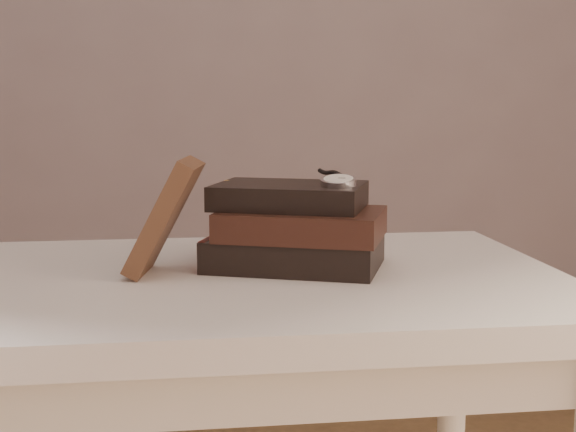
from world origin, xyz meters
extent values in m
cube|color=silver|center=(0.00, 0.35, 0.73)|extent=(1.00, 0.60, 0.04)
cube|color=white|center=(0.00, 0.35, 0.67)|extent=(0.88, 0.49, 0.08)
cube|color=black|center=(0.13, 0.38, 0.77)|extent=(0.28, 0.24, 0.04)
cube|color=beige|center=(0.13, 0.38, 0.77)|extent=(0.27, 0.22, 0.04)
cube|color=gold|center=(0.03, 0.45, 0.77)|extent=(0.01, 0.01, 0.05)
cube|color=maroon|center=(0.02, 0.43, 0.77)|extent=(0.06, 0.15, 0.05)
cube|color=black|center=(0.14, 0.37, 0.81)|extent=(0.27, 0.22, 0.04)
cube|color=beige|center=(0.14, 0.37, 0.81)|extent=(0.25, 0.21, 0.03)
cube|color=gold|center=(0.04, 0.43, 0.81)|extent=(0.01, 0.01, 0.04)
cube|color=black|center=(0.12, 0.40, 0.85)|extent=(0.25, 0.21, 0.03)
cube|color=beige|center=(0.13, 0.40, 0.85)|extent=(0.24, 0.20, 0.03)
cube|color=gold|center=(0.04, 0.45, 0.85)|extent=(0.01, 0.01, 0.04)
cube|color=#3C2317|center=(-0.05, 0.36, 0.83)|extent=(0.12, 0.12, 0.16)
cylinder|color=silver|center=(0.19, 0.35, 0.88)|extent=(0.06, 0.07, 0.02)
cylinder|color=white|center=(0.19, 0.35, 0.88)|extent=(0.05, 0.05, 0.01)
torus|color=silver|center=(0.19, 0.35, 0.88)|extent=(0.06, 0.06, 0.01)
cylinder|color=silver|center=(0.20, 0.37, 0.88)|extent=(0.01, 0.01, 0.01)
cube|color=black|center=(0.19, 0.35, 0.88)|extent=(0.01, 0.01, 0.00)
cube|color=black|center=(0.19, 0.35, 0.88)|extent=(0.01, 0.00, 0.00)
sphere|color=black|center=(0.20, 0.38, 0.88)|extent=(0.01, 0.01, 0.01)
sphere|color=black|center=(0.19, 0.39, 0.88)|extent=(0.01, 0.01, 0.01)
sphere|color=black|center=(0.19, 0.40, 0.88)|extent=(0.01, 0.01, 0.01)
sphere|color=black|center=(0.19, 0.41, 0.88)|extent=(0.01, 0.01, 0.01)
sphere|color=black|center=(0.19, 0.42, 0.88)|extent=(0.01, 0.01, 0.01)
sphere|color=black|center=(0.19, 0.42, 0.88)|extent=(0.01, 0.01, 0.01)
sphere|color=black|center=(0.19, 0.43, 0.88)|extent=(0.01, 0.01, 0.01)
sphere|color=black|center=(0.19, 0.44, 0.88)|extent=(0.01, 0.01, 0.01)
sphere|color=black|center=(0.18, 0.45, 0.88)|extent=(0.01, 0.01, 0.01)
sphere|color=black|center=(0.18, 0.46, 0.88)|extent=(0.01, 0.01, 0.01)
sphere|color=black|center=(0.18, 0.47, 0.88)|extent=(0.01, 0.01, 0.01)
torus|color=silver|center=(0.05, 0.49, 0.82)|extent=(0.05, 0.03, 0.05)
torus|color=silver|center=(0.10, 0.48, 0.82)|extent=(0.05, 0.03, 0.05)
cylinder|color=silver|center=(0.08, 0.48, 0.82)|extent=(0.01, 0.01, 0.00)
cylinder|color=silver|center=(0.05, 0.55, 0.81)|extent=(0.04, 0.10, 0.03)
cylinder|color=silver|center=(0.14, 0.52, 0.81)|extent=(0.04, 0.10, 0.03)
camera|label=1|loc=(-0.04, -0.76, 1.00)|focal=51.00mm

